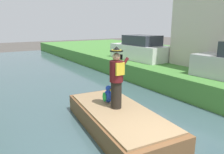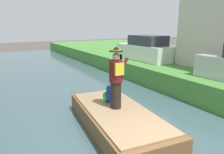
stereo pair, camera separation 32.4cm
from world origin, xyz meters
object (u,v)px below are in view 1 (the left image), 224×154
at_px(boat, 118,119).
at_px(parrot_plush, 108,95).
at_px(person_pirate, 117,78).
at_px(parked_car_white, 140,49).

xyz_separation_m(boat, parrot_plush, (0.08, 0.70, 0.55)).
height_order(boat, parrot_plush, parrot_plush).
bearing_deg(person_pirate, parrot_plush, 101.57).
bearing_deg(parrot_plush, boat, -96.55).
height_order(parrot_plush, parked_car_white, parked_car_white).
bearing_deg(parked_car_white, boat, -134.67).
distance_m(boat, person_pirate, 1.25).
distance_m(person_pirate, parrot_plush, 0.87).
relative_size(person_pirate, parked_car_white, 0.46).
height_order(boat, parked_car_white, parked_car_white).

